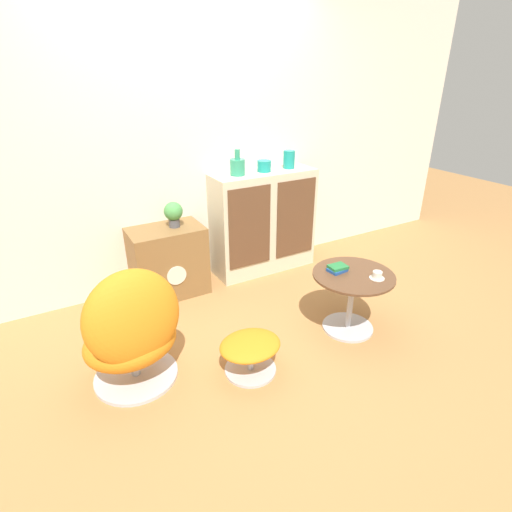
# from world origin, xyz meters

# --- Properties ---
(ground_plane) EXTENTS (12.00, 12.00, 0.00)m
(ground_plane) POSITION_xyz_m (0.00, 0.00, 0.00)
(ground_plane) COLOR #A87542
(wall_back) EXTENTS (6.40, 0.06, 2.60)m
(wall_back) POSITION_xyz_m (0.00, 1.37, 1.30)
(wall_back) COLOR silver
(wall_back) RESTS_ON ground_plane
(sideboard) EXTENTS (1.02, 0.37, 1.00)m
(sideboard) POSITION_xyz_m (0.60, 1.15, 0.50)
(sideboard) COLOR beige
(sideboard) RESTS_ON ground_plane
(tv_console) EXTENTS (0.63, 0.41, 0.63)m
(tv_console) POSITION_xyz_m (-0.39, 1.14, 0.31)
(tv_console) COLOR brown
(tv_console) RESTS_ON ground_plane
(egg_chair) EXTENTS (0.66, 0.62, 0.84)m
(egg_chair) POSITION_xyz_m (-0.96, 0.12, 0.40)
(egg_chair) COLOR #B7B7BC
(egg_chair) RESTS_ON ground_plane
(ottoman) EXTENTS (0.42, 0.36, 0.26)m
(ottoman) POSITION_xyz_m (-0.28, -0.15, 0.18)
(ottoman) COLOR #B7B7BC
(ottoman) RESTS_ON ground_plane
(coffee_table) EXTENTS (0.61, 0.61, 0.48)m
(coffee_table) POSITION_xyz_m (0.63, -0.11, 0.32)
(coffee_table) COLOR #B7B7BC
(coffee_table) RESTS_ON ground_plane
(vase_leftmost) EXTENTS (0.13, 0.13, 0.23)m
(vase_leftmost) POSITION_xyz_m (0.33, 1.15, 1.08)
(vase_leftmost) COLOR #2D8E6B
(vase_leftmost) RESTS_ON sideboard
(vase_inner_left) EXTENTS (0.13, 0.13, 0.10)m
(vase_inner_left) POSITION_xyz_m (0.61, 1.15, 1.05)
(vase_inner_left) COLOR teal
(vase_inner_left) RESTS_ON sideboard
(vase_inner_right) EXTENTS (0.11, 0.11, 0.17)m
(vase_inner_right) POSITION_xyz_m (0.88, 1.15, 1.08)
(vase_inner_right) COLOR teal
(vase_inner_right) RESTS_ON sideboard
(potted_plant) EXTENTS (0.16, 0.16, 0.22)m
(potted_plant) POSITION_xyz_m (-0.30, 1.14, 0.75)
(potted_plant) COLOR #4C4C51
(potted_plant) RESTS_ON tv_console
(teacup) EXTENTS (0.11, 0.11, 0.06)m
(teacup) POSITION_xyz_m (0.73, -0.24, 0.51)
(teacup) COLOR silver
(teacup) RESTS_ON coffee_table
(book_stack) EXTENTS (0.15, 0.12, 0.04)m
(book_stack) POSITION_xyz_m (0.56, -0.01, 0.51)
(book_stack) COLOR #1E478C
(book_stack) RESTS_ON coffee_table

